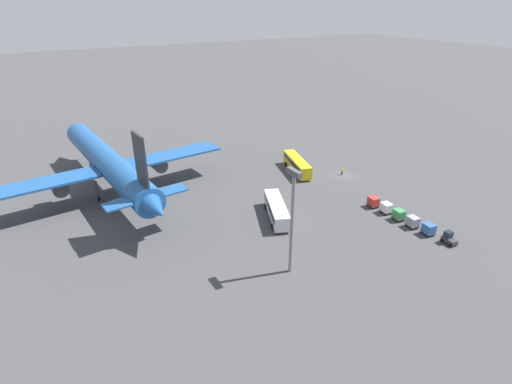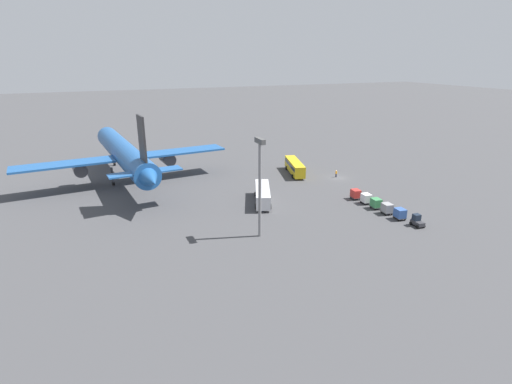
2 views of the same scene
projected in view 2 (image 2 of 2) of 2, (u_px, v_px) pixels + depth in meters
ground_plane at (337, 178)px, 98.16m from camera, size 600.00×600.00×0.00m
airplane at (124, 154)px, 93.11m from camera, size 55.06×47.55×18.06m
shuttle_bus_near at (295, 166)px, 100.93m from camera, size 12.86×5.99×3.28m
shuttle_bus_far at (263, 194)px, 81.00m from camera, size 12.19×7.19×3.11m
baggage_tug at (417, 221)px, 69.97m from camera, size 2.49×1.79×2.10m
worker_person at (336, 174)px, 98.36m from camera, size 0.38×0.38×1.74m
cargo_cart_blue at (400, 213)px, 72.70m from camera, size 2.18×1.90×2.06m
cargo_cart_grey at (387, 208)px, 75.23m from camera, size 2.18×1.90×2.06m
cargo_cart_green at (376, 203)px, 77.85m from camera, size 2.18×1.90×2.06m
cargo_cart_white at (366, 198)px, 80.51m from camera, size 2.18×1.90×2.06m
cargo_cart_red at (356, 194)px, 83.06m from camera, size 2.18×1.90×2.06m
light_pole at (260, 177)px, 63.07m from camera, size 2.80×0.70×16.42m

